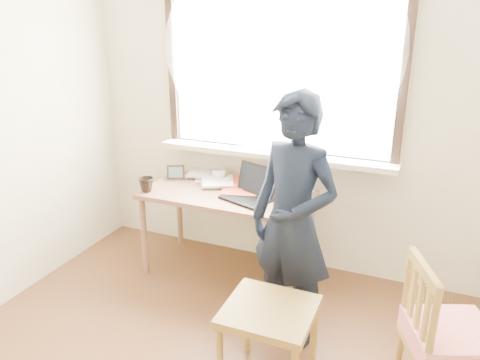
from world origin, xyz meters
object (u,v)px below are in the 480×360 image
at_px(side_chair, 447,341).
at_px(person, 293,222).
at_px(mug_white, 219,175).
at_px(mug_dark, 146,185).
at_px(work_chair, 269,320).
at_px(laptop, 251,191).
at_px(desk, 228,201).

relative_size(side_chair, person, 0.56).
height_order(mug_white, side_chair, side_chair).
distance_m(mug_dark, work_chair, 1.51).
relative_size(laptop, side_chair, 0.47).
distance_m(side_chair, person, 1.01).
distance_m(work_chair, side_chair, 0.88).
bearing_deg(work_chair, mug_dark, 148.40).
bearing_deg(laptop, work_chair, -63.16).
bearing_deg(desk, work_chair, -55.29).
xyz_separation_m(laptop, person, (0.46, -0.49, 0.05)).
distance_m(work_chair, person, 0.59).
xyz_separation_m(mug_dark, side_chair, (2.12, -0.66, -0.27)).
relative_size(work_chair, person, 0.31).
bearing_deg(mug_dark, side_chair, -17.24).
distance_m(mug_white, work_chair, 1.52).
bearing_deg(person, mug_dark, -175.83).
xyz_separation_m(laptop, work_chair, (0.48, -0.95, -0.33)).
height_order(side_chair, person, person).
height_order(laptop, mug_white, laptop).
bearing_deg(person, mug_white, 156.40).
bearing_deg(person, work_chair, -69.23).
xyz_separation_m(desk, mug_dark, (-0.57, -0.22, 0.12)).
height_order(desk, laptop, laptop).
xyz_separation_m(work_chair, person, (-0.02, 0.46, 0.37)).
distance_m(laptop, person, 0.68).
height_order(work_chair, side_chair, side_chair).
relative_size(desk, mug_white, 11.27).
bearing_deg(side_chair, mug_dark, 162.76).
xyz_separation_m(work_chair, side_chair, (0.87, 0.11, 0.05)).
xyz_separation_m(mug_white, work_chair, (0.86, -1.22, -0.31)).
relative_size(desk, person, 0.81).
distance_m(mug_dark, person, 1.27).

